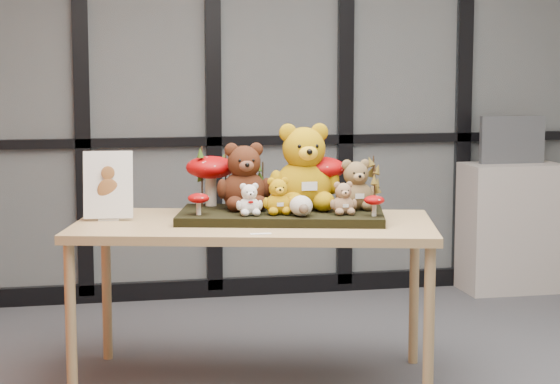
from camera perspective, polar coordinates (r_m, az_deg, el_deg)
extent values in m
plane|color=#ABA9A2|center=(6.80, -0.04, 5.91)|extent=(5.00, 0.00, 5.00)
cube|color=#2D383F|center=(6.77, 0.01, 5.90)|extent=(4.90, 0.02, 2.70)
cube|color=black|center=(6.94, 0.01, -5.23)|extent=(4.90, 0.06, 0.12)
cube|color=black|center=(6.79, 0.01, 2.95)|extent=(4.90, 0.06, 0.06)
cube|color=black|center=(6.63, -11.11, 5.72)|extent=(0.10, 0.06, 2.70)
cube|color=black|center=(6.69, -3.78, 5.86)|extent=(0.10, 0.06, 2.70)
cube|color=black|center=(6.88, 3.70, 5.91)|extent=(0.10, 0.06, 2.70)
cube|color=black|center=(7.16, 10.30, 5.86)|extent=(0.10, 0.06, 2.70)
cube|color=tan|center=(4.90, -1.47, -1.94)|extent=(1.88, 1.26, 0.04)
cylinder|color=tan|center=(4.74, -11.68, -7.40)|extent=(0.05, 0.05, 0.76)
cylinder|color=tan|center=(5.46, -9.73, -5.38)|extent=(0.05, 0.05, 0.76)
cylinder|color=tan|center=(4.62, 8.38, -7.70)|extent=(0.05, 0.05, 0.76)
cylinder|color=tan|center=(5.36, 7.55, -5.58)|extent=(0.05, 0.05, 0.76)
cube|color=black|center=(4.95, 0.07, -1.34)|extent=(1.08, 0.73, 0.04)
cube|color=silver|center=(5.01, -9.61, -1.52)|extent=(0.11, 0.07, 0.01)
cube|color=white|center=(4.99, -9.65, 0.41)|extent=(0.24, 0.10, 0.32)
ellipsoid|color=brown|center=(4.99, -9.64, 0.10)|extent=(0.11, 0.01, 0.12)
ellipsoid|color=brown|center=(4.98, -9.66, 1.07)|extent=(0.07, 0.01, 0.07)
cube|color=white|center=(4.55, -1.10, -2.37)|extent=(0.10, 0.03, 0.00)
cube|color=#B5AAA1|center=(7.14, 12.86, -1.95)|extent=(0.66, 0.39, 0.88)
cube|color=#4E5156|center=(7.09, 12.93, 2.89)|extent=(0.46, 0.05, 0.32)
cube|color=black|center=(7.07, 13.00, 2.87)|extent=(0.40, 0.00, 0.27)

